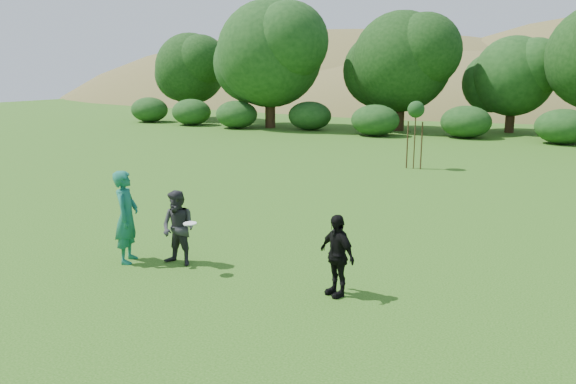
# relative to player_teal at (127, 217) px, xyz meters

# --- Properties ---
(ground) EXTENTS (120.00, 120.00, 0.00)m
(ground) POSITION_rel_player_teal_xyz_m (2.23, 0.38, -1.01)
(ground) COLOR #19470C
(ground) RESTS_ON ground
(player_teal) EXTENTS (0.73, 0.87, 2.01)m
(player_teal) POSITION_rel_player_teal_xyz_m (0.00, 0.00, 0.00)
(player_teal) COLOR #16654F
(player_teal) RESTS_ON ground
(player_grey) EXTENTS (0.80, 0.63, 1.62)m
(player_grey) POSITION_rel_player_teal_xyz_m (1.12, 0.32, -0.20)
(player_grey) COLOR #2A2A2D
(player_grey) RESTS_ON ground
(player_black) EXTENTS (0.97, 0.78, 1.54)m
(player_black) POSITION_rel_player_teal_xyz_m (4.75, 0.21, -0.24)
(player_black) COLOR black
(player_black) RESTS_ON ground
(frisbee) EXTENTS (0.27, 0.27, 0.03)m
(frisbee) POSITION_rel_player_teal_xyz_m (1.67, -0.02, 0.05)
(frisbee) COLOR white
(frisbee) RESTS_ON ground
(sapling) EXTENTS (0.70, 0.70, 2.85)m
(sapling) POSITION_rel_player_teal_xyz_m (2.79, 14.48, 1.41)
(sapling) COLOR #3A2716
(sapling) RESTS_ON ground
(hillside) EXTENTS (150.00, 72.00, 52.00)m
(hillside) POSITION_rel_player_teal_xyz_m (1.67, 68.83, -12.98)
(hillside) COLOR olive
(hillside) RESTS_ON ground
(tree_row) EXTENTS (53.92, 10.38, 9.62)m
(tree_row) POSITION_rel_player_teal_xyz_m (5.45, 29.07, 3.87)
(tree_row) COLOR #3A2616
(tree_row) RESTS_ON ground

